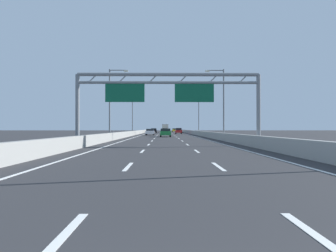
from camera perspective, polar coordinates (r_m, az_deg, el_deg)
ground_plane at (r=101.12m, az=-0.46°, el=-1.22°), size 260.00×260.00×0.00m
lane_dash_left_0 at (r=5.06m, az=-17.97°, el=-17.97°), size 0.16×3.00×0.01m
lane_dash_left_1 at (r=13.77m, az=-6.68°, el=-6.74°), size 0.16×3.00×0.01m
lane_dash_left_2 at (r=22.70m, az=-4.29°, el=-4.22°), size 0.16×3.00×0.01m
lane_dash_left_3 at (r=31.68m, az=-3.26°, el=-3.12°), size 0.16×3.00×0.01m
lane_dash_left_4 at (r=40.66m, az=-2.68°, el=-2.51°), size 0.16×3.00×0.01m
lane_dash_left_5 at (r=49.65m, az=-2.32°, el=-2.12°), size 0.16×3.00×0.01m
lane_dash_left_6 at (r=58.64m, az=-2.06°, el=-1.85°), size 0.16×3.00×0.01m
lane_dash_left_7 at (r=67.64m, az=-1.88°, el=-1.65°), size 0.16×3.00×0.01m
lane_dash_left_8 at (r=76.64m, az=-1.74°, el=-1.49°), size 0.16×3.00×0.01m
lane_dash_left_9 at (r=85.63m, az=-1.62°, el=-1.37°), size 0.16×3.00×0.01m
lane_dash_left_10 at (r=94.63m, az=-1.53°, el=-1.28°), size 0.16×3.00×0.01m
lane_dash_left_11 at (r=103.63m, az=-1.46°, el=-1.20°), size 0.16×3.00×0.01m
lane_dash_left_12 at (r=112.63m, az=-1.39°, el=-1.13°), size 0.16×3.00×0.01m
lane_dash_left_13 at (r=121.62m, az=-1.34°, el=-1.07°), size 0.16×3.00×0.01m
lane_dash_left_14 at (r=130.62m, az=-1.29°, el=-1.02°), size 0.16×3.00×0.01m
lane_dash_left_15 at (r=139.62m, az=-1.25°, el=-0.98°), size 0.16×3.00×0.01m
lane_dash_left_16 at (r=148.62m, az=-1.22°, el=-0.94°), size 0.16×3.00×0.01m
lane_dash_left_17 at (r=157.62m, az=-1.18°, el=-0.91°), size 0.16×3.00×0.01m
lane_dash_right_0 at (r=5.32m, az=24.58°, el=-17.09°), size 0.16×3.00×0.01m
lane_dash_right_1 at (r=13.86m, az=8.39°, el=-6.70°), size 0.16×3.00×0.01m
lane_dash_right_2 at (r=22.76m, az=4.82°, el=-4.21°), size 0.16×3.00×0.01m
lane_dash_right_3 at (r=31.72m, az=3.26°, el=-3.12°), size 0.16×3.00×0.01m
lane_dash_right_4 at (r=40.69m, az=2.39°, el=-2.51°), size 0.16×3.00×0.01m
lane_dash_right_5 at (r=49.68m, az=1.84°, el=-2.12°), size 0.16×3.00×0.01m
lane_dash_right_6 at (r=58.67m, az=1.45°, el=-1.85°), size 0.16×3.00×0.01m
lane_dash_right_7 at (r=67.66m, az=1.17°, el=-1.65°), size 0.16×3.00×0.01m
lane_dash_right_8 at (r=76.65m, az=0.96°, el=-1.49°), size 0.16×3.00×0.01m
lane_dash_right_9 at (r=85.65m, az=0.79°, el=-1.37°), size 0.16×3.00×0.01m
lane_dash_right_10 at (r=94.64m, az=0.65°, el=-1.28°), size 0.16×3.00×0.01m
lane_dash_right_11 at (r=103.64m, az=0.53°, el=-1.20°), size 0.16×3.00×0.01m
lane_dash_right_12 at (r=112.64m, az=0.44°, el=-1.13°), size 0.16×3.00×0.01m
lane_dash_right_13 at (r=121.64m, az=0.36°, el=-1.07°), size 0.16×3.00×0.01m
lane_dash_right_14 at (r=130.63m, az=0.29°, el=-1.02°), size 0.16×3.00×0.01m
lane_dash_right_15 at (r=139.63m, az=0.23°, el=-0.98°), size 0.16×3.00×0.01m
lane_dash_right_16 at (r=148.63m, az=0.17°, el=-0.94°), size 0.16×3.00×0.01m
lane_dash_right_17 at (r=157.63m, az=0.12°, el=-0.91°), size 0.16×3.00×0.01m
edge_line_left at (r=89.25m, az=-3.80°, el=-1.33°), size 0.16×176.00×0.01m
edge_line_right at (r=89.30m, az=2.94°, el=-1.33°), size 0.16×176.00×0.01m
barrier_left at (r=111.30m, az=-4.03°, el=-0.90°), size 0.45×220.00×0.95m
barrier_right at (r=111.35m, az=3.08°, el=-0.90°), size 0.45×220.00×0.95m
sign_gantry at (r=29.78m, az=-0.29°, el=5.95°), size 16.09×0.36×6.36m
streetlamp_left_mid at (r=46.70m, az=-9.43°, el=4.39°), size 2.58×0.28×9.50m
streetlamp_right_mid at (r=46.82m, az=9.00°, el=4.38°), size 2.58×0.28×9.50m
streetlamp_left_far at (r=79.59m, az=-5.78°, el=2.43°), size 2.58×0.28×9.50m
streetlamp_right_far at (r=79.66m, az=4.98°, el=2.43°), size 2.58×0.28×9.50m
blue_car at (r=97.24m, az=-0.57°, el=-0.82°), size 1.73×4.26×1.46m
black_car at (r=108.93m, az=-2.39°, el=-0.75°), size 1.89×4.69×1.47m
yellow_car at (r=133.04m, az=1.07°, el=-0.69°), size 1.74×4.32×1.42m
orange_car at (r=108.22m, az=-0.50°, el=-0.76°), size 1.84×4.54×1.49m
white_car at (r=74.48m, az=-3.02°, el=-0.98°), size 1.82×4.24×1.38m
red_car at (r=91.99m, az=1.78°, el=-0.81°), size 1.70×4.56×1.56m
green_car at (r=59.67m, az=-0.42°, el=-1.10°), size 1.88×4.34×1.46m
box_truck at (r=128.49m, az=-0.47°, el=-0.30°), size 2.30×8.86×2.96m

